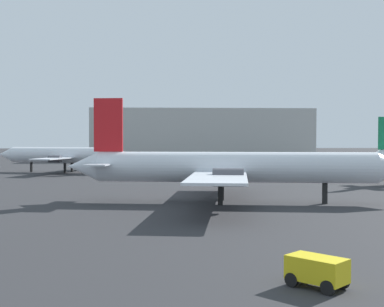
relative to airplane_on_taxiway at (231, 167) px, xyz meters
The scene contains 4 objects.
airplane_on_taxiway is the anchor object (origin of this frame).
airplane_far_left 51.15m from the airplane_on_taxiway, 117.90° to the left, with size 25.73×21.10×8.30m.
baggage_cart 28.64m from the airplane_on_taxiway, 90.80° to the right, with size 2.58×2.65×1.30m.
terminal_building 102.22m from the airplane_on_taxiway, 86.95° to the left, with size 62.14×21.14×14.40m, color #B7B7B2.
Camera 1 is at (-1.66, -11.76, 6.26)m, focal length 48.68 mm.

